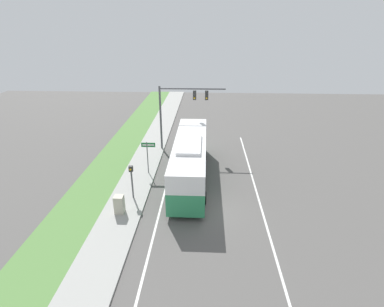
% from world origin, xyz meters
% --- Properties ---
extents(ground_plane, '(80.00, 80.00, 0.00)m').
position_xyz_m(ground_plane, '(0.00, 0.00, 0.00)').
color(ground_plane, '#565451').
extents(sidewalk, '(2.80, 80.00, 0.12)m').
position_xyz_m(sidewalk, '(-6.20, 0.00, 0.06)').
color(sidewalk, '#9E9E99').
rests_on(sidewalk, ground_plane).
extents(grass_verge, '(3.60, 80.00, 0.10)m').
position_xyz_m(grass_verge, '(-9.40, 0.00, 0.05)').
color(grass_verge, '#568442').
rests_on(grass_verge, ground_plane).
extents(lane_divider_near, '(0.14, 30.00, 0.01)m').
position_xyz_m(lane_divider_near, '(-3.60, 0.00, 0.00)').
color(lane_divider_near, silver).
rests_on(lane_divider_near, ground_plane).
extents(lane_divider_far, '(0.14, 30.00, 0.01)m').
position_xyz_m(lane_divider_far, '(3.60, 0.00, 0.00)').
color(lane_divider_far, silver).
rests_on(lane_divider_far, ground_plane).
extents(bus, '(2.75, 12.42, 3.64)m').
position_xyz_m(bus, '(-1.72, 4.67, 1.98)').
color(bus, '#2D8956').
rests_on(bus, ground_plane).
extents(signal_gantry, '(6.53, 0.41, 6.61)m').
position_xyz_m(signal_gantry, '(-3.10, 11.11, 4.73)').
color(signal_gantry, '#4C4C51').
rests_on(signal_gantry, ground_plane).
extents(pedestrian_signal, '(0.28, 0.34, 2.74)m').
position_xyz_m(pedestrian_signal, '(-5.82, 1.19, 1.89)').
color(pedestrian_signal, '#4C4C51').
rests_on(pedestrian_signal, ground_plane).
extents(street_sign, '(1.19, 0.08, 2.97)m').
position_xyz_m(street_sign, '(-5.37, 5.35, 2.04)').
color(street_sign, '#4C4C51').
rests_on(street_sign, ground_plane).
extents(utility_cabinet, '(0.63, 0.61, 1.30)m').
position_xyz_m(utility_cabinet, '(-6.29, -0.81, 0.77)').
color(utility_cabinet, '#B7B29E').
rests_on(utility_cabinet, sidewalk).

